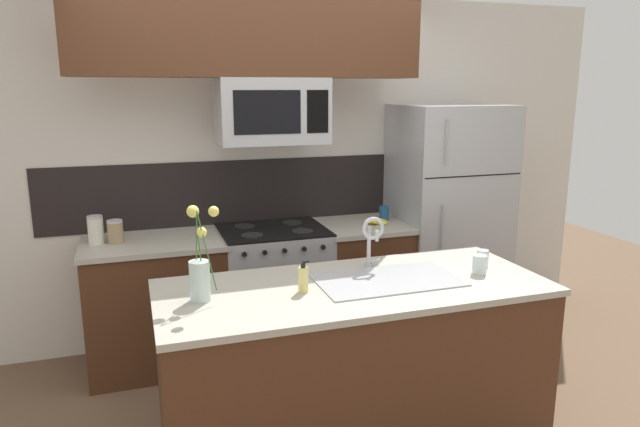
% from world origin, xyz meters
% --- Properties ---
extents(ground_plane, '(10.00, 10.00, 0.00)m').
position_xyz_m(ground_plane, '(0.00, 0.00, 0.00)').
color(ground_plane, brown).
extents(rear_partition, '(5.20, 0.10, 2.60)m').
position_xyz_m(rear_partition, '(0.30, 1.28, 1.30)').
color(rear_partition, silver).
rests_on(rear_partition, ground).
extents(splash_band, '(3.22, 0.01, 0.48)m').
position_xyz_m(splash_band, '(0.00, 1.22, 1.15)').
color(splash_band, black).
rests_on(splash_band, rear_partition).
extents(back_counter_left, '(0.94, 0.65, 0.91)m').
position_xyz_m(back_counter_left, '(-0.84, 0.90, 0.46)').
color(back_counter_left, '#4C2B19').
rests_on(back_counter_left, ground).
extents(back_counter_right, '(0.66, 0.65, 0.91)m').
position_xyz_m(back_counter_right, '(0.70, 0.90, 0.46)').
color(back_counter_right, '#4C2B19').
rests_on(back_counter_right, ground).
extents(stove_range, '(0.76, 0.64, 0.93)m').
position_xyz_m(stove_range, '(0.00, 0.90, 0.46)').
color(stove_range, '#A8AAAF').
rests_on(stove_range, ground).
extents(microwave, '(0.74, 0.40, 0.44)m').
position_xyz_m(microwave, '(0.00, 0.88, 1.76)').
color(microwave, '#A8AAAF').
extents(upper_cabinet_band, '(2.31, 0.34, 0.60)m').
position_xyz_m(upper_cabinet_band, '(-0.14, 0.85, 2.29)').
color(upper_cabinet_band, '#4C2B19').
extents(refrigerator, '(0.83, 0.74, 1.79)m').
position_xyz_m(refrigerator, '(1.43, 0.92, 0.90)').
color(refrigerator, '#A8AAAF').
rests_on(refrigerator, ground).
extents(storage_jar_tall, '(0.10, 0.10, 0.19)m').
position_xyz_m(storage_jar_tall, '(-1.19, 0.94, 1.00)').
color(storage_jar_tall, silver).
rests_on(storage_jar_tall, back_counter_left).
extents(storage_jar_medium, '(0.10, 0.10, 0.16)m').
position_xyz_m(storage_jar_medium, '(-1.07, 0.91, 0.99)').
color(storage_jar_medium, '#997F5B').
rests_on(storage_jar_medium, back_counter_left).
extents(banana_bunch, '(0.19, 0.16, 0.08)m').
position_xyz_m(banana_bunch, '(0.79, 0.84, 0.93)').
color(banana_bunch, yellow).
rests_on(banana_bunch, back_counter_right).
extents(coffee_tin, '(0.08, 0.08, 0.11)m').
position_xyz_m(coffee_tin, '(0.90, 0.95, 0.97)').
color(coffee_tin, '#1E5184').
rests_on(coffee_tin, back_counter_right).
extents(island_counter, '(2.05, 0.85, 0.91)m').
position_xyz_m(island_counter, '(0.13, -0.35, 0.46)').
color(island_counter, '#4C2B19').
rests_on(island_counter, ground).
extents(kitchen_sink, '(0.76, 0.44, 0.16)m').
position_xyz_m(kitchen_sink, '(0.32, -0.35, 0.84)').
color(kitchen_sink, '#ADAFB5').
rests_on(kitchen_sink, island_counter).
extents(sink_faucet, '(0.14, 0.14, 0.31)m').
position_xyz_m(sink_faucet, '(0.32, -0.13, 1.11)').
color(sink_faucet, '#B7BABF').
rests_on(sink_faucet, island_counter).
extents(dish_soap_bottle, '(0.06, 0.05, 0.16)m').
position_xyz_m(dish_soap_bottle, '(-0.16, -0.38, 0.98)').
color(dish_soap_bottle, '#DBCC75').
rests_on(dish_soap_bottle, island_counter).
extents(drinking_glass, '(0.08, 0.08, 0.11)m').
position_xyz_m(drinking_glass, '(0.86, -0.41, 0.96)').
color(drinking_glass, silver).
rests_on(drinking_glass, island_counter).
extents(spare_glass, '(0.07, 0.07, 0.10)m').
position_xyz_m(spare_glass, '(0.95, -0.30, 0.96)').
color(spare_glass, silver).
rests_on(spare_glass, island_counter).
extents(flower_vase, '(0.15, 0.16, 0.48)m').
position_xyz_m(flower_vase, '(-0.66, -0.33, 1.05)').
color(flower_vase, silver).
rests_on(flower_vase, island_counter).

